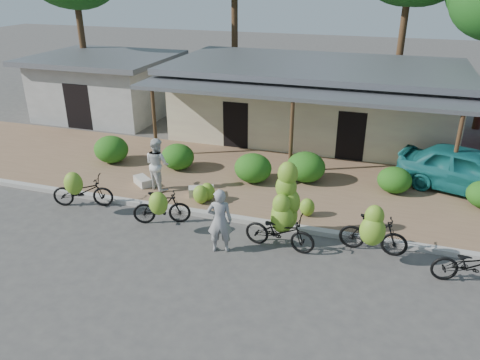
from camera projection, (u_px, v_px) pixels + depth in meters
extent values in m
plane|color=#44423F|center=(241.00, 260.00, 12.50)|extent=(100.00, 100.00, 0.00)
cube|color=#8A6A4A|center=(283.00, 184.00, 16.83)|extent=(60.00, 6.00, 0.12)
cube|color=#A8A399|center=(261.00, 223.00, 14.21)|extent=(60.00, 0.25, 0.15)
cube|color=beige|center=(314.00, 103.00, 21.44)|extent=(12.00, 6.00, 3.10)
cube|color=slate|center=(316.00, 66.00, 20.75)|extent=(13.00, 7.00, 0.25)
cube|color=black|center=(301.00, 131.00, 19.05)|extent=(1.40, 0.12, 2.20)
cube|color=slate|center=(298.00, 94.00, 17.41)|extent=(13.00, 2.00, 0.15)
cylinder|color=#4C341E|center=(155.00, 125.00, 18.80)|extent=(0.14, 0.14, 2.85)
cylinder|color=#4C341E|center=(291.00, 139.00, 17.23)|extent=(0.14, 0.14, 2.85)
cylinder|color=#4C341E|center=(455.00, 155.00, 15.66)|extent=(0.14, 0.14, 2.85)
cube|color=#AFAEA9|center=(106.00, 88.00, 24.56)|extent=(6.00, 5.00, 2.90)
cube|color=slate|center=(102.00, 58.00, 23.92)|extent=(7.00, 6.00, 0.25)
cube|color=black|center=(78.00, 107.00, 22.58)|extent=(1.40, 0.12, 2.20)
cylinder|color=#4C341E|center=(82.00, 35.00, 26.04)|extent=(0.36, 0.36, 7.63)
cylinder|color=#4C341E|center=(235.00, 23.00, 26.16)|extent=(0.36, 0.36, 8.85)
cylinder|color=#4C341E|center=(402.00, 36.00, 24.24)|extent=(0.36, 0.36, 7.99)
ellipsoid|color=#165714|center=(111.00, 149.00, 18.41)|extent=(1.37, 1.23, 1.07)
ellipsoid|color=#165714|center=(178.00, 157.00, 17.80)|extent=(1.26, 1.14, 0.99)
ellipsoid|color=#165714|center=(253.00, 168.00, 16.68)|extent=(1.34, 1.21, 1.05)
ellipsoid|color=#165714|center=(306.00, 167.00, 16.72)|extent=(1.39, 1.25, 1.09)
ellipsoid|color=#165714|center=(394.00, 180.00, 15.91)|extent=(1.15, 1.03, 0.89)
imported|color=black|center=(83.00, 191.00, 15.21)|extent=(2.09, 1.24, 1.04)
ellipsoid|color=#8AAE2B|center=(73.00, 183.00, 14.38)|extent=(0.59, 0.50, 0.74)
imported|color=black|center=(162.00, 208.00, 14.13)|extent=(1.81, 1.09, 1.05)
ellipsoid|color=#8AAE2B|center=(158.00, 203.00, 13.35)|extent=(0.56, 0.48, 0.70)
imported|color=black|center=(280.00, 232.00, 12.84)|extent=(2.04, 0.85, 1.05)
ellipsoid|color=#8AAE2B|center=(284.00, 215.00, 13.22)|extent=(0.76, 0.64, 0.95)
ellipsoid|color=#8AAE2B|center=(288.00, 202.00, 13.01)|extent=(0.67, 0.57, 0.84)
ellipsoid|color=#8AAE2B|center=(286.00, 187.00, 12.86)|extent=(0.59, 0.50, 0.74)
ellipsoid|color=#8AAE2B|center=(288.00, 174.00, 12.69)|extent=(0.56, 0.48, 0.70)
ellipsoid|color=#8AAE2B|center=(282.00, 219.00, 12.89)|extent=(0.66, 0.56, 0.82)
ellipsoid|color=#8AAE2B|center=(281.00, 205.00, 12.72)|extent=(0.50, 0.42, 0.62)
imported|color=black|center=(373.00, 234.00, 12.64)|extent=(1.86, 0.62, 1.10)
ellipsoid|color=#8AAE2B|center=(372.00, 231.00, 11.90)|extent=(0.65, 0.56, 0.82)
ellipsoid|color=#8AAE2B|center=(374.00, 216.00, 11.78)|extent=(0.48, 0.41, 0.61)
imported|color=black|center=(473.00, 265.00, 11.40)|extent=(2.02, 0.95, 1.02)
ellipsoid|color=#8AAE2B|center=(201.00, 194.00, 15.17)|extent=(0.51, 0.43, 0.64)
ellipsoid|color=#8AAE2B|center=(207.00, 192.00, 15.37)|extent=(0.50, 0.43, 0.63)
ellipsoid|color=#8AAE2B|center=(307.00, 207.00, 14.41)|extent=(0.46, 0.39, 0.58)
cube|color=beige|center=(201.00, 191.00, 15.79)|extent=(0.94, 0.72, 0.30)
cube|color=beige|center=(143.00, 181.00, 16.58)|extent=(0.83, 0.76, 0.28)
imported|color=gray|center=(220.00, 221.00, 12.55)|extent=(0.78, 0.62, 1.86)
imported|color=silver|center=(157.00, 164.00, 15.99)|extent=(1.11, 1.02, 1.83)
imported|color=#176A6A|center=(468.00, 170.00, 15.82)|extent=(4.93, 3.14, 1.56)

